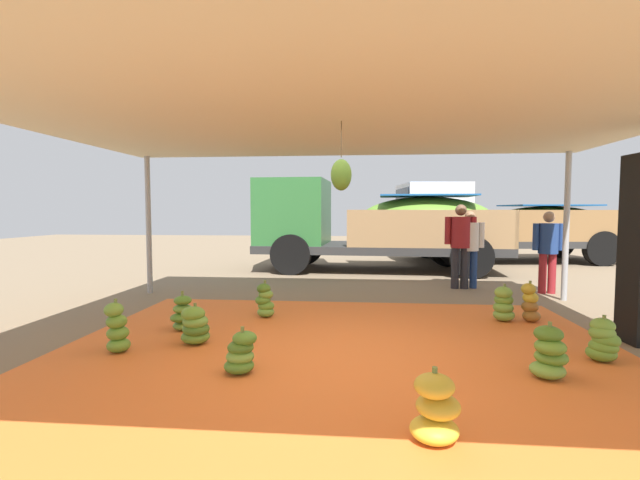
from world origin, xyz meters
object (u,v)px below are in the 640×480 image
(banana_bunch_6, at_px, (603,341))
(cargo_truck_far, at_px, (498,223))
(banana_bunch_1, at_px, (182,314))
(banana_bunch_5, at_px, (265,301))
(banana_bunch_4, at_px, (117,329))
(banana_bunch_9, at_px, (241,353))
(worker_2, at_px, (548,246))
(banana_bunch_8, at_px, (549,354))
(worker_0, at_px, (460,240))
(banana_bunch_0, at_px, (530,304))
(banana_bunch_7, at_px, (504,305))
(banana_bunch_2, at_px, (436,410))
(worker_1, at_px, (470,243))
(banana_bunch_3, at_px, (195,326))
(cargo_truck_main, at_px, (373,224))

(banana_bunch_6, bearing_deg, cargo_truck_far, 79.78)
(banana_bunch_1, height_order, banana_bunch_5, banana_bunch_5)
(banana_bunch_4, bearing_deg, banana_bunch_9, -17.11)
(banana_bunch_6, relative_size, worker_2, 0.31)
(banana_bunch_8, xyz_separation_m, worker_0, (0.23, 4.90, 0.76))
(banana_bunch_0, distance_m, banana_bunch_8, 2.28)
(banana_bunch_7, relative_size, banana_bunch_9, 1.19)
(banana_bunch_2, bearing_deg, banana_bunch_0, 61.61)
(banana_bunch_1, xyz_separation_m, banana_bunch_5, (0.92, 0.83, 0.02))
(banana_bunch_0, bearing_deg, banana_bunch_2, -118.39)
(banana_bunch_1, xyz_separation_m, banana_bunch_8, (4.09, -1.27, 0.01))
(banana_bunch_2, height_order, worker_2, worker_2)
(banana_bunch_5, bearing_deg, banana_bunch_7, 1.20)
(banana_bunch_0, height_order, worker_0, worker_0)
(banana_bunch_7, distance_m, banana_bunch_8, 2.20)
(worker_1, xyz_separation_m, worker_2, (1.34, -0.46, -0.00))
(banana_bunch_3, xyz_separation_m, banana_bunch_8, (3.70, -0.71, 0.01))
(cargo_truck_far, bearing_deg, banana_bunch_4, -125.66)
(banana_bunch_4, bearing_deg, banana_bunch_1, 68.99)
(banana_bunch_8, xyz_separation_m, cargo_truck_main, (-1.47, 7.50, 1.01))
(banana_bunch_0, xyz_separation_m, cargo_truck_far, (1.83, 7.77, 0.93))
(banana_bunch_8, bearing_deg, cargo_truck_far, 76.15)
(worker_0, bearing_deg, banana_bunch_7, -89.40)
(banana_bunch_2, relative_size, cargo_truck_far, 0.08)
(banana_bunch_3, height_order, banana_bunch_7, banana_bunch_7)
(cargo_truck_far, bearing_deg, banana_bunch_6, -100.22)
(banana_bunch_3, relative_size, cargo_truck_main, 0.08)
(banana_bunch_0, xyz_separation_m, banana_bunch_4, (-5.08, -1.86, 0.01))
(banana_bunch_1, xyz_separation_m, banana_bunch_7, (4.35, 0.91, 0.02))
(banana_bunch_2, relative_size, banana_bunch_9, 1.14)
(banana_bunch_4, bearing_deg, worker_2, 33.84)
(banana_bunch_7, relative_size, worker_2, 0.34)
(banana_bunch_0, bearing_deg, cargo_truck_far, 76.72)
(banana_bunch_4, bearing_deg, worker_1, 43.54)
(banana_bunch_2, bearing_deg, banana_bunch_5, 119.52)
(banana_bunch_3, height_order, worker_1, worker_1)
(banana_bunch_1, relative_size, banana_bunch_3, 1.07)
(banana_bunch_1, bearing_deg, banana_bunch_6, -8.59)
(banana_bunch_8, bearing_deg, worker_1, 85.08)
(banana_bunch_3, bearing_deg, banana_bunch_2, -39.10)
(banana_bunch_1, bearing_deg, banana_bunch_4, -111.01)
(banana_bunch_3, bearing_deg, cargo_truck_far, 56.37)
(worker_1, bearing_deg, banana_bunch_1, -140.70)
(banana_bunch_4, relative_size, banana_bunch_9, 1.34)
(banana_bunch_5, distance_m, banana_bunch_6, 4.23)
(banana_bunch_7, distance_m, worker_1, 2.88)
(banana_bunch_1, height_order, banana_bunch_9, banana_bunch_1)
(banana_bunch_0, distance_m, worker_2, 2.66)
(banana_bunch_5, bearing_deg, banana_bunch_2, -60.48)
(banana_bunch_3, relative_size, worker_0, 0.29)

